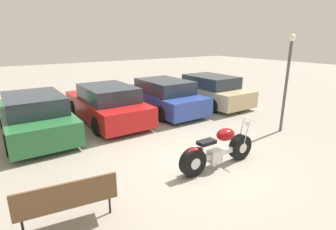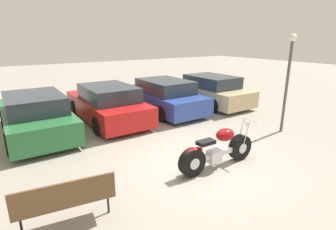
{
  "view_description": "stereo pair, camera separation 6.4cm",
  "coord_description": "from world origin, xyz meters",
  "px_view_note": "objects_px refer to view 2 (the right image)",
  "views": [
    {
      "loc": [
        -4.17,
        -4.51,
        3.07
      ],
      "look_at": [
        0.04,
        1.69,
        0.85
      ],
      "focal_mm": 28.0,
      "sensor_mm": 36.0,
      "label": 1
    },
    {
      "loc": [
        -4.12,
        -4.55,
        3.07
      ],
      "look_at": [
        0.04,
        1.69,
        0.85
      ],
      "focal_mm": 28.0,
      "sensor_mm": 36.0,
      "label": 2
    }
  ],
  "objects_px": {
    "parked_car_green": "(35,115)",
    "lamp_post": "(288,72)",
    "parked_car_red": "(107,104)",
    "motorcycle": "(217,150)",
    "parked_car_champagne": "(208,90)",
    "parked_car_blue": "(163,96)",
    "park_bench": "(66,199)"
  },
  "relations": [
    {
      "from": "park_bench",
      "to": "lamp_post",
      "type": "bearing_deg",
      "value": 6.75
    },
    {
      "from": "motorcycle",
      "to": "parked_car_green",
      "type": "bearing_deg",
      "value": 123.71
    },
    {
      "from": "parked_car_green",
      "to": "park_bench",
      "type": "bearing_deg",
      "value": -93.0
    },
    {
      "from": "park_bench",
      "to": "lamp_post",
      "type": "xyz_separation_m",
      "value": [
        7.23,
        0.86,
        1.46
      ]
    },
    {
      "from": "parked_car_blue",
      "to": "park_bench",
      "type": "xyz_separation_m",
      "value": [
        -5.28,
        -5.32,
        -0.1
      ]
    },
    {
      "from": "parked_car_red",
      "to": "lamp_post",
      "type": "xyz_separation_m",
      "value": [
        4.46,
        -4.46,
        1.36
      ]
    },
    {
      "from": "parked_car_blue",
      "to": "park_bench",
      "type": "distance_m",
      "value": 7.5
    },
    {
      "from": "parked_car_green",
      "to": "lamp_post",
      "type": "bearing_deg",
      "value": -31.67
    },
    {
      "from": "parked_car_green",
      "to": "motorcycle",
      "type": "bearing_deg",
      "value": -56.29
    },
    {
      "from": "parked_car_red",
      "to": "parked_car_champagne",
      "type": "xyz_separation_m",
      "value": [
        5.01,
        -0.14,
        0.0
      ]
    },
    {
      "from": "motorcycle",
      "to": "parked_car_green",
      "type": "relative_size",
      "value": 0.49
    },
    {
      "from": "motorcycle",
      "to": "parked_car_blue",
      "type": "height_order",
      "value": "parked_car_blue"
    },
    {
      "from": "motorcycle",
      "to": "parked_car_champagne",
      "type": "height_order",
      "value": "parked_car_champagne"
    },
    {
      "from": "parked_car_green",
      "to": "parked_car_champagne",
      "type": "relative_size",
      "value": 1.0
    },
    {
      "from": "parked_car_blue",
      "to": "lamp_post",
      "type": "distance_m",
      "value": 5.06
    },
    {
      "from": "parked_car_green",
      "to": "parked_car_blue",
      "type": "xyz_separation_m",
      "value": [
        5.01,
        0.17,
        0.0
      ]
    },
    {
      "from": "motorcycle",
      "to": "park_bench",
      "type": "distance_m",
      "value": 3.59
    },
    {
      "from": "parked_car_green",
      "to": "parked_car_red",
      "type": "height_order",
      "value": "same"
    },
    {
      "from": "parked_car_champagne",
      "to": "lamp_post",
      "type": "xyz_separation_m",
      "value": [
        -0.56,
        -4.32,
        1.36
      ]
    },
    {
      "from": "parked_car_red",
      "to": "parked_car_blue",
      "type": "height_order",
      "value": "same"
    },
    {
      "from": "parked_car_champagne",
      "to": "lamp_post",
      "type": "height_order",
      "value": "lamp_post"
    },
    {
      "from": "parked_car_green",
      "to": "park_bench",
      "type": "height_order",
      "value": "parked_car_green"
    },
    {
      "from": "parked_car_champagne",
      "to": "park_bench",
      "type": "relative_size",
      "value": 2.79
    },
    {
      "from": "parked_car_green",
      "to": "parked_car_champagne",
      "type": "bearing_deg",
      "value": 0.19
    },
    {
      "from": "parked_car_blue",
      "to": "parked_car_champagne",
      "type": "bearing_deg",
      "value": -3.33
    },
    {
      "from": "lamp_post",
      "to": "parked_car_blue",
      "type": "bearing_deg",
      "value": 113.58
    },
    {
      "from": "parked_car_red",
      "to": "parked_car_blue",
      "type": "bearing_deg",
      "value": 0.17
    },
    {
      "from": "motorcycle",
      "to": "parked_car_green",
      "type": "distance_m",
      "value": 5.97
    },
    {
      "from": "lamp_post",
      "to": "parked_car_green",
      "type": "bearing_deg",
      "value": 148.33
    },
    {
      "from": "parked_car_green",
      "to": "parked_car_blue",
      "type": "relative_size",
      "value": 1.0
    },
    {
      "from": "parked_car_red",
      "to": "parked_car_blue",
      "type": "relative_size",
      "value": 1.0
    },
    {
      "from": "parked_car_green",
      "to": "lamp_post",
      "type": "xyz_separation_m",
      "value": [
        6.96,
        -4.3,
        1.36
      ]
    }
  ]
}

